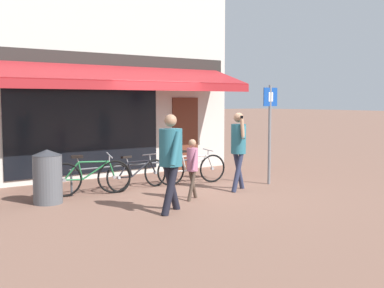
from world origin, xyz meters
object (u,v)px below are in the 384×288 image
object	(u,v)px
bicycle_black	(137,174)
litter_bin	(48,176)
bicycle_green	(90,177)
parking_sign	(270,124)
pedestrian_adult	(239,142)
bicycle_silver	(192,169)
pedestrian_second_adult	(171,153)
pedestrian_child	(192,162)

from	to	relation	value
bicycle_black	litter_bin	size ratio (longest dim) A/B	1.60
bicycle_green	parking_sign	world-z (taller)	parking_sign
bicycle_green	pedestrian_adult	size ratio (longest dim) A/B	1.01
bicycle_silver	pedestrian_adult	bearing A→B (deg)	-63.67
bicycle_green	litter_bin	size ratio (longest dim) A/B	1.68
bicycle_green	pedestrian_second_adult	world-z (taller)	pedestrian_second_adult
bicycle_silver	litter_bin	xyz separation A→B (m)	(-3.58, -0.11, 0.16)
bicycle_silver	litter_bin	world-z (taller)	litter_bin
bicycle_silver	litter_bin	distance (m)	3.58
bicycle_green	litter_bin	xyz separation A→B (m)	(-0.99, -0.25, 0.14)
pedestrian_adult	litter_bin	size ratio (longest dim) A/B	1.65
litter_bin	parking_sign	size ratio (longest dim) A/B	0.45
pedestrian_second_adult	bicycle_green	bearing A→B (deg)	-84.36
pedestrian_adult	pedestrian_child	distance (m)	1.48
bicycle_silver	bicycle_green	bearing A→B (deg)	-172.92
pedestrian_child	pedestrian_adult	bearing A→B (deg)	177.31
bicycle_green	pedestrian_adult	xyz separation A→B (m)	(2.95, -1.42, 0.69)
bicycle_green	parking_sign	xyz separation A→B (m)	(4.11, -1.24, 1.07)
pedestrian_second_adult	litter_bin	world-z (taller)	pedestrian_second_adult
bicycle_black	bicycle_silver	xyz separation A→B (m)	(1.39, -0.21, 0.03)
bicycle_black	parking_sign	distance (m)	3.38
bicycle_silver	pedestrian_second_adult	distance (m)	3.06
pedestrian_second_adult	bicycle_silver	bearing A→B (deg)	-141.01
bicycle_silver	pedestrian_second_adult	bearing A→B (deg)	-123.17
pedestrian_adult	parking_sign	bearing A→B (deg)	-177.12
bicycle_green	pedestrian_second_adult	bearing A→B (deg)	-63.71
bicycle_silver	parking_sign	xyz separation A→B (m)	(1.52, -1.09, 1.09)
pedestrian_second_adult	parking_sign	bearing A→B (deg)	-170.93
pedestrian_child	litter_bin	distance (m)	2.87
pedestrian_adult	litter_bin	bearing A→B (deg)	-22.33
pedestrian_child	parking_sign	xyz separation A→B (m)	(2.59, 0.38, 0.69)
bicycle_black	pedestrian_adult	xyz separation A→B (m)	(1.76, -1.48, 0.74)
parking_sign	pedestrian_child	bearing A→B (deg)	-171.56
bicycle_black	pedestrian_child	bearing A→B (deg)	-87.55
pedestrian_child	parking_sign	bearing A→B (deg)	177.57
bicycle_black	parking_sign	bearing A→B (deg)	-32.61
litter_bin	pedestrian_adult	bearing A→B (deg)	-16.45
bicycle_black	pedestrian_adult	distance (m)	2.41
bicycle_green	litter_bin	distance (m)	1.03
bicycle_black	bicycle_silver	distance (m)	1.41
pedestrian_child	litter_bin	size ratio (longest dim) A/B	1.17
pedestrian_adult	pedestrian_second_adult	world-z (taller)	pedestrian_second_adult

